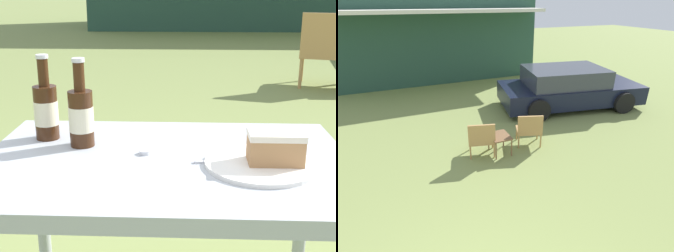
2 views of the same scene
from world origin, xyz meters
TOP-DOWN VIEW (x-y plane):
  - cabin_building at (1.84, 11.52)m, footprint 8.31×4.39m
  - parked_car at (5.05, 5.89)m, footprint 4.62×2.66m
  - wicker_chair_cushioned at (1.55, 4.06)m, footprint 0.67×0.60m
  - wicker_chair_plain at (2.70, 4.05)m, footprint 0.69×0.63m
  - garden_side_table at (1.95, 4.01)m, footprint 0.41×0.52m

SIDE VIEW (x-z plane):
  - garden_side_table at x=1.95m, z-range 0.16..0.59m
  - wicker_chair_cushioned at x=1.55m, z-range 0.03..0.84m
  - wicker_chair_plain at x=2.70m, z-range 0.04..0.85m
  - parked_car at x=5.05m, z-range -0.01..1.24m
  - cabin_building at x=1.84m, z-range 0.01..3.41m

